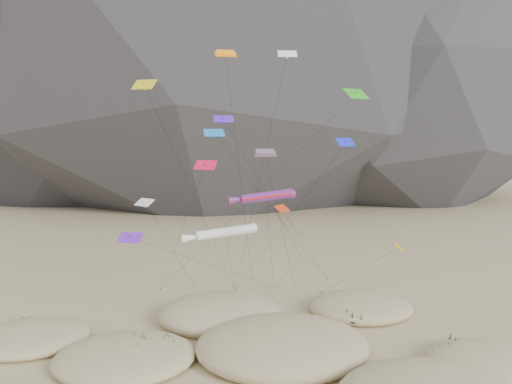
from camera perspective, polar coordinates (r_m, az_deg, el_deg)
ground at (r=43.38m, az=1.33°, el=-21.12°), size 500.00×500.00×0.00m
dunes at (r=45.04m, az=-1.42°, el=-18.97°), size 51.71×36.03×3.75m
dune_grass at (r=45.99m, az=-1.32°, el=-18.21°), size 43.23×27.32×1.56m
kite_stakes at (r=66.16m, az=0.14°, el=-10.72°), size 22.48×6.16×0.30m
rainbow_tube_kite at (r=51.34m, az=0.95°, el=-0.54°), size 7.10×13.16×14.43m
white_tube_kite at (r=47.86m, az=-3.90°, el=-4.67°), size 7.38×17.79×11.47m
orange_parafoil at (r=56.01m, az=-3.45°, el=15.04°), size 5.35×10.72×29.08m
multi_parafoil at (r=52.93m, az=1.11°, el=4.27°), size 6.46×9.52×18.48m
delta_kites at (r=49.61m, az=-0.73°, el=4.58°), size 28.33×22.81×28.92m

